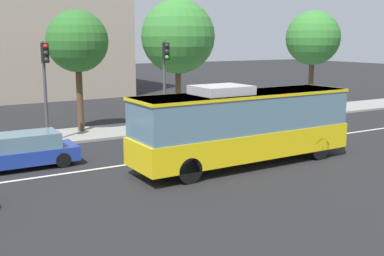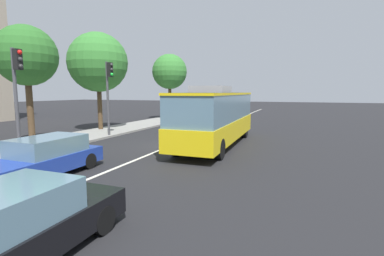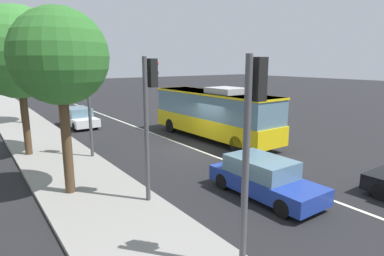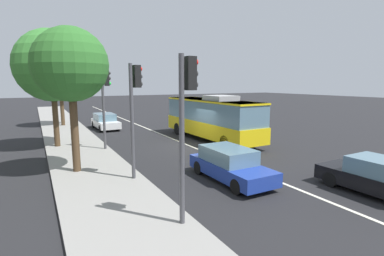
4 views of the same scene
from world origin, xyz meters
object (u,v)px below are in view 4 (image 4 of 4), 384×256
object	(u,v)px
traffic_light_near_corner	(135,102)
street_tree_kerbside_right	(71,65)
sedan_blue	(230,164)
street_tree_kerbside_left	(60,72)
transit_bus	(211,117)
sedan_black	(381,178)
sedan_white	(105,121)
traffic_light_mid_block	(105,96)
traffic_light_far_corner	(186,111)
street_tree_kerbside_centre	(52,66)

from	to	relation	value
traffic_light_near_corner	street_tree_kerbside_right	distance (m)	3.63
sedan_blue	street_tree_kerbside_left	distance (m)	22.34
transit_bus	sedan_black	bearing A→B (deg)	178.22
sedan_white	street_tree_kerbside_right	bearing A→B (deg)	-18.83
transit_bus	sedan_blue	xyz separation A→B (m)	(-8.24, 4.20, -1.09)
sedan_white	sedan_blue	world-z (taller)	same
traffic_light_mid_block	street_tree_kerbside_right	distance (m)	5.11
sedan_blue	traffic_light_near_corner	world-z (taller)	traffic_light_near_corner
transit_bus	sedan_blue	distance (m)	9.31
sedan_blue	street_tree_kerbside_right	size ratio (longest dim) A/B	0.65
sedan_white	traffic_light_far_corner	bearing A→B (deg)	-6.77
transit_bus	sedan_black	distance (m)	12.62
transit_bus	sedan_blue	world-z (taller)	transit_bus
street_tree_kerbside_right	sedan_white	bearing A→B (deg)	-17.46
sedan_black	sedan_white	xyz separation A→B (m)	(22.03, 5.86, 0.00)
street_tree_kerbside_left	traffic_light_near_corner	bearing A→B (deg)	-175.75
sedan_black	street_tree_kerbside_right	distance (m)	13.98
sedan_white	street_tree_kerbside_centre	world-z (taller)	street_tree_kerbside_centre
traffic_light_mid_block	street_tree_kerbside_centre	size ratio (longest dim) A/B	0.67
street_tree_kerbside_left	sedan_black	bearing A→B (deg)	-160.07
sedan_black	sedan_white	size ratio (longest dim) A/B	1.00
transit_bus	traffic_light_mid_block	xyz separation A→B (m)	(0.26, 7.79, 1.75)
sedan_blue	street_tree_kerbside_left	world-z (taller)	street_tree_kerbside_left
traffic_light_near_corner	traffic_light_far_corner	xyz separation A→B (m)	(-4.82, -0.03, 0.00)
traffic_light_far_corner	street_tree_kerbside_centre	world-z (taller)	street_tree_kerbside_centre
transit_bus	sedan_white	size ratio (longest dim) A/B	2.21
transit_bus	sedan_white	world-z (taller)	transit_bus
sedan_white	sedan_blue	xyz separation A→B (m)	(-17.70, -1.77, 0.00)
traffic_light_mid_block	street_tree_kerbside_left	world-z (taller)	street_tree_kerbside_left
traffic_light_far_corner	sedan_blue	bearing A→B (deg)	37.45
street_tree_kerbside_centre	traffic_light_far_corner	bearing A→B (deg)	-168.92
traffic_light_near_corner	traffic_light_far_corner	world-z (taller)	same
sedan_blue	traffic_light_far_corner	bearing A→B (deg)	-52.33
sedan_black	sedan_blue	distance (m)	5.96
sedan_black	traffic_light_mid_block	xyz separation A→B (m)	(12.83, 7.68, 2.84)
sedan_white	traffic_light_near_corner	world-z (taller)	traffic_light_near_corner
sedan_blue	street_tree_kerbside_centre	distance (m)	13.46
traffic_light_near_corner	street_tree_kerbside_centre	size ratio (longest dim) A/B	0.67
street_tree_kerbside_left	traffic_light_far_corner	bearing A→B (deg)	-176.53
transit_bus	traffic_light_far_corner	bearing A→B (deg)	143.33
sedan_blue	traffic_light_far_corner	world-z (taller)	traffic_light_far_corner
transit_bus	traffic_light_near_corner	distance (m)	10.30
street_tree_kerbside_left	street_tree_kerbside_centre	distance (m)	10.45
transit_bus	street_tree_kerbside_left	bearing A→B (deg)	34.54
traffic_light_mid_block	street_tree_kerbside_right	world-z (taller)	street_tree_kerbside_right
street_tree_kerbside_left	traffic_light_mid_block	bearing A→B (deg)	-172.90
traffic_light_near_corner	traffic_light_far_corner	distance (m)	4.82
traffic_light_mid_block	street_tree_kerbside_right	bearing A→B (deg)	-114.82
traffic_light_mid_block	street_tree_kerbside_left	xyz separation A→B (m)	(12.73, 1.59, 1.82)
traffic_light_near_corner	street_tree_kerbside_centre	bearing A→B (deg)	101.09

